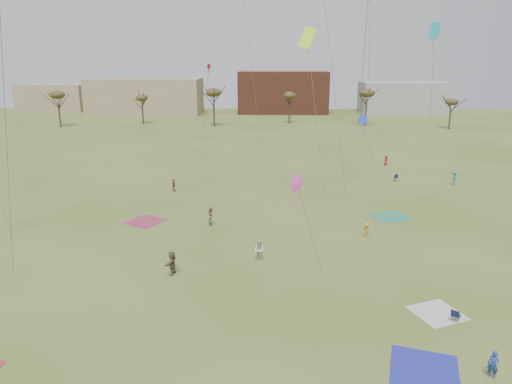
{
  "coord_description": "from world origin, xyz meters",
  "views": [
    {
      "loc": [
        0.96,
        -22.95,
        15.43
      ],
      "look_at": [
        0.0,
        12.0,
        5.5
      ],
      "focal_mm": 32.91,
      "sensor_mm": 36.0,
      "label": 1
    }
  ],
  "objects_px": {
    "camp_chair_center": "(455,318)",
    "radio_tower": "(366,46)",
    "flyer_near_right": "(493,365)",
    "camp_chair_right": "(395,179)"
  },
  "relations": [
    {
      "from": "camp_chair_center",
      "to": "radio_tower",
      "type": "distance_m",
      "value": 124.98
    },
    {
      "from": "flyer_near_right",
      "to": "camp_chair_right",
      "type": "bearing_deg",
      "value": 122.07
    },
    {
      "from": "camp_chair_right",
      "to": "radio_tower",
      "type": "height_order",
      "value": "radio_tower"
    },
    {
      "from": "radio_tower",
      "to": "camp_chair_center",
      "type": "bearing_deg",
      "value": -98.18
    },
    {
      "from": "camp_chair_center",
      "to": "camp_chair_right",
      "type": "bearing_deg",
      "value": -60.34
    },
    {
      "from": "flyer_near_right",
      "to": "camp_chair_right",
      "type": "height_order",
      "value": "flyer_near_right"
    },
    {
      "from": "camp_chair_right",
      "to": "radio_tower",
      "type": "relative_size",
      "value": 0.02
    },
    {
      "from": "camp_chair_center",
      "to": "camp_chair_right",
      "type": "distance_m",
      "value": 34.83
    },
    {
      "from": "flyer_near_right",
      "to": "camp_chair_center",
      "type": "bearing_deg",
      "value": 127.98
    },
    {
      "from": "flyer_near_right",
      "to": "camp_chair_right",
      "type": "xyz_separation_m",
      "value": [
        5.35,
        39.67,
        -0.49
      ]
    }
  ]
}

